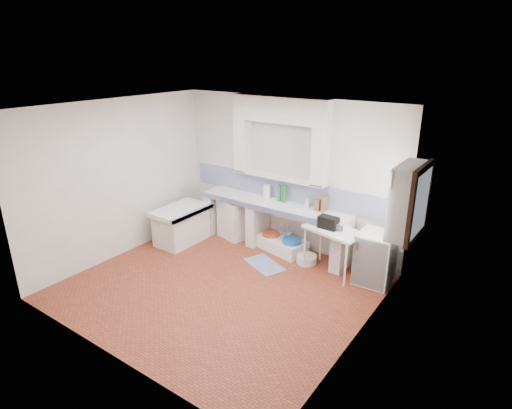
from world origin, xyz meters
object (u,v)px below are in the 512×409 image
Objects in this scene: stove at (236,218)px; side_table at (332,251)px; fridge at (375,258)px; sink at (282,245)px.

side_table is at bearing 7.18° from stove.
stove is 2.93m from fridge.
sink is 1.18m from side_table.
fridge is (0.69, 0.10, 0.03)m from side_table.
side_table is (1.12, -0.23, 0.29)m from sink.
fridge is (1.82, -0.13, 0.32)m from sink.
fridge reaches higher than sink.
sink is (1.11, -0.03, -0.28)m from stove.
sink is 1.09× the size of fridge.
stove is 1.15m from sink.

